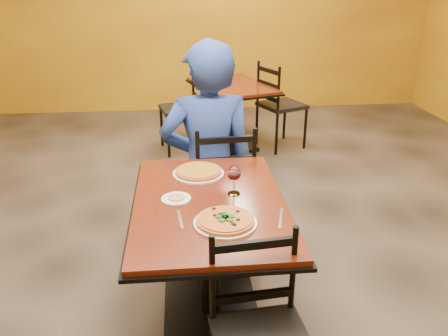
{
  "coord_description": "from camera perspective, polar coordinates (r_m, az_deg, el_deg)",
  "views": [
    {
      "loc": [
        -0.13,
        -2.66,
        1.86
      ],
      "look_at": [
        0.1,
        -0.3,
        0.85
      ],
      "focal_mm": 36.42,
      "sensor_mm": 36.0,
      "label": 1
    }
  ],
  "objects": [
    {
      "name": "floor",
      "position": [
        3.25,
        -2.28,
        -11.87
      ],
      "size": [
        7.0,
        8.0,
        0.01
      ],
      "primitive_type": "cube",
      "color": "black",
      "rests_on": "ground"
    },
    {
      "name": "wall_back",
      "position": [
        6.67,
        -4.74,
        19.9
      ],
      "size": [
        7.0,
        0.01,
        3.0
      ],
      "primitive_type": "cube",
      "color": "gold",
      "rests_on": "ground"
    },
    {
      "name": "table_main",
      "position": [
        2.53,
        -1.78,
        -7.99
      ],
      "size": [
        0.83,
        1.23,
        0.75
      ],
      "color": "#591B0E",
      "rests_on": "floor"
    },
    {
      "name": "table_second",
      "position": [
        5.15,
        1.01,
        8.32
      ],
      "size": [
        1.02,
        1.25,
        0.75
      ],
      "rotation": [
        0.0,
        0.0,
        0.29
      ],
      "color": "#591B0E",
      "rests_on": "floor"
    },
    {
      "name": "chair_main_far",
      "position": [
        3.3,
        -0.32,
        -1.87
      ],
      "size": [
        0.45,
        0.45,
        0.94
      ],
      "primitive_type": null,
      "rotation": [
        0.0,
        0.0,
        3.22
      ],
      "color": "black",
      "rests_on": "floor"
    },
    {
      "name": "chair_second_left",
      "position": [
        5.14,
        -5.41,
        7.35
      ],
      "size": [
        0.52,
        0.52,
        0.96
      ],
      "primitive_type": null,
      "rotation": [
        0.0,
        0.0,
        -1.35
      ],
      "color": "black",
      "rests_on": "floor"
    },
    {
      "name": "chair_second_right",
      "position": [
        5.26,
        7.27,
        7.78
      ],
      "size": [
        0.58,
        0.58,
        0.98
      ],
      "primitive_type": null,
      "rotation": [
        0.0,
        0.0,
        1.98
      ],
      "color": "black",
      "rests_on": "floor"
    },
    {
      "name": "diner",
      "position": [
        3.31,
        -2.01,
        3.23
      ],
      "size": [
        0.72,
        0.48,
        1.48
      ],
      "primitive_type": "imported",
      "rotation": [
        0.0,
        0.0,
        3.17
      ],
      "color": "navy",
      "rests_on": "floor"
    },
    {
      "name": "plate_main",
      "position": [
        2.22,
        0.16,
        -6.89
      ],
      "size": [
        0.31,
        0.31,
        0.01
      ],
      "primitive_type": "cylinder",
      "color": "white",
      "rests_on": "table_main"
    },
    {
      "name": "pizza_main",
      "position": [
        2.21,
        0.16,
        -6.53
      ],
      "size": [
        0.28,
        0.28,
        0.02
      ],
      "primitive_type": "cylinder",
      "color": "maroon",
      "rests_on": "plate_main"
    },
    {
      "name": "plate_far",
      "position": [
        2.75,
        -3.22,
        -0.68
      ],
      "size": [
        0.31,
        0.31,
        0.01
      ],
      "primitive_type": "cylinder",
      "color": "white",
      "rests_on": "table_main"
    },
    {
      "name": "pizza_far",
      "position": [
        2.74,
        -3.23,
        -0.38
      ],
      "size": [
        0.28,
        0.28,
        0.02
      ],
      "primitive_type": "cylinder",
      "color": "gold",
      "rests_on": "plate_far"
    },
    {
      "name": "side_plate",
      "position": [
        2.45,
        -6.02,
        -3.86
      ],
      "size": [
        0.16,
        0.16,
        0.01
      ],
      "primitive_type": "cylinder",
      "color": "white",
      "rests_on": "table_main"
    },
    {
      "name": "dip",
      "position": [
        2.45,
        -6.03,
        -3.68
      ],
      "size": [
        0.09,
        0.09,
        0.01
      ],
      "primitive_type": "cylinder",
      "color": "tan",
      "rests_on": "side_plate"
    },
    {
      "name": "wine_glass",
      "position": [
        2.47,
        1.27,
        -1.38
      ],
      "size": [
        0.08,
        0.08,
        0.18
      ],
      "primitive_type": null,
      "color": "white",
      "rests_on": "table_main"
    },
    {
      "name": "fork",
      "position": [
        2.26,
        -5.53,
        -6.4
      ],
      "size": [
        0.04,
        0.19,
        0.0
      ],
      "primitive_type": "cube",
      "rotation": [
        0.0,
        0.0,
        0.11
      ],
      "color": "silver",
      "rests_on": "table_main"
    },
    {
      "name": "knife",
      "position": [
        2.28,
        7.15,
        -6.25
      ],
      "size": [
        0.07,
        0.21,
        0.0
      ],
      "primitive_type": "cube",
      "rotation": [
        0.0,
        0.0,
        -0.26
      ],
      "color": "silver",
      "rests_on": "table_main"
    }
  ]
}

